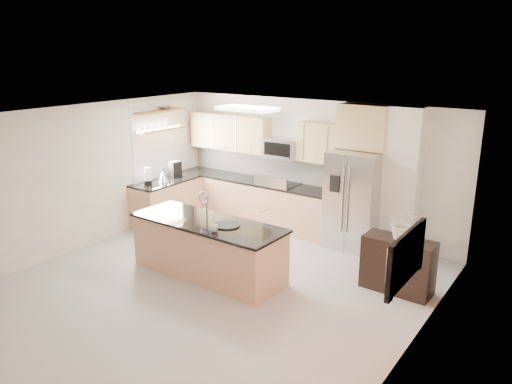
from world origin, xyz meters
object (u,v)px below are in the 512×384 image
Objects in this scene: range at (278,206)px; kettle at (163,176)px; platter at (227,225)px; coffee_maker at (175,170)px; microwave at (282,148)px; flower_vase at (404,215)px; island at (208,248)px; bowl at (166,107)px; refrigerator at (354,200)px; credenza at (398,265)px; blender at (148,178)px; cup at (214,228)px; television at (396,256)px.

kettle is (-2.02, -1.18, 0.57)m from range.
coffee_maker reaches higher than platter.
flower_vase is (2.98, -1.41, -0.42)m from microwave.
flower_vase is at bearing 24.89° from island.
coffee_maker is 0.97× the size of bowl.
refrigerator is 4.25m from bowl.
blender is (-5.03, -0.24, 0.66)m from credenza.
island is 19.77× the size of cup.
microwave is at bearing 102.10° from cup.
blender is at bearing -88.54° from coffee_maker.
platter is 1.43× the size of kettle.
island is (-1.41, -2.43, -0.44)m from refrigerator.
kettle is 5.00m from flower_vase.
cup is 3.09m from kettle.
island is at bearing -21.95° from blender.
microwave is at bearing 155.97° from credenza.
coffee_maker reaches higher than range.
range is at bearing 96.93° from island.
cup is (-2.33, -1.47, 0.54)m from credenza.
microwave is 1.87× the size of platter.
credenza is 2.86× the size of blender.
range is at bearing 102.62° from cup.
flower_vase is (5.07, -0.53, 0.13)m from coffee_maker.
credenza is at bearing -1.48° from kettle.
refrigerator is at bearing 66.86° from platter.
television reaches higher than credenza.
microwave is at bearing 154.67° from flower_vase.
bowl is at bearing 103.05° from blender.
refrigerator reaches higher than television.
microwave is 1.02× the size of flower_vase.
cup is 0.47× the size of kettle.
credenza is 2.12m from television.
platter is (-1.03, -2.41, 0.02)m from refrigerator.
flower_vase is (5.05, 0.26, 0.13)m from blender.
island is 0.69m from cup.
microwave is 2.54m from bowl.
coffee_maker reaches higher than cup.
flower_vase is at bearing -43.25° from refrigerator.
kettle is at bearing 82.26° from blender.
range reaches higher than credenza.
cup is 2.80m from flower_vase.
range is 1.09× the size of credenza.
island is at bearing -84.60° from microwave.
refrigerator is 4.03m from blender.
bowl reaches higher than refrigerator.
cup is at bearing -77.38° from range.
microwave reaches higher than flower_vase.
island is at bearing -84.33° from range.
blender is 5.06m from flower_vase.
bowl is at bearing -157.93° from microwave.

